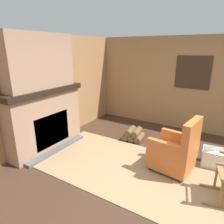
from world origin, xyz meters
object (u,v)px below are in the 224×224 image
(laundry_basket, at_px, (215,158))
(armchair, at_px, (175,152))
(firewood_stack, at_px, (133,135))
(storage_case, at_px, (45,84))
(oil_lamp_vase, at_px, (23,87))

(laundry_basket, bearing_deg, armchair, -138.77)
(laundry_basket, bearing_deg, firewood_stack, 172.46)
(firewood_stack, distance_m, storage_case, 2.25)
(laundry_basket, relative_size, storage_case, 1.73)
(armchair, bearing_deg, laundry_basket, -131.23)
(armchair, height_order, storage_case, storage_case)
(armchair, relative_size, storage_case, 3.60)
(storage_case, bearing_deg, armchair, 9.81)
(firewood_stack, bearing_deg, storage_case, -140.00)
(firewood_stack, xyz_separation_m, laundry_basket, (1.75, -0.23, 0.03))
(armchair, distance_m, oil_lamp_vase, 2.94)
(laundry_basket, distance_m, storage_case, 3.55)
(firewood_stack, relative_size, storage_case, 1.80)
(oil_lamp_vase, distance_m, storage_case, 0.50)
(firewood_stack, bearing_deg, oil_lamp_vase, -130.13)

